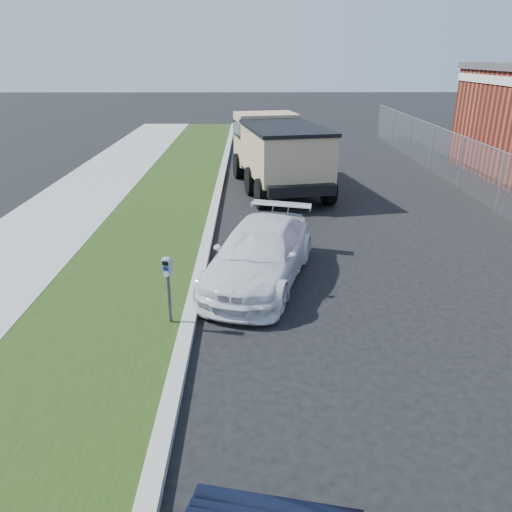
{
  "coord_description": "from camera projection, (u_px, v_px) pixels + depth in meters",
  "views": [
    {
      "loc": [
        -1.51,
        -7.55,
        4.45
      ],
      "look_at": [
        -1.4,
        1.0,
        1.0
      ],
      "focal_mm": 35.0,
      "sensor_mm": 36.0,
      "label": 1
    }
  ],
  "objects": [
    {
      "name": "chainlink_fence",
      "position": [
        503.0,
        171.0,
        14.77
      ],
      "size": [
        0.06,
        30.06,
        30.0
      ],
      "color": "slate",
      "rests_on": "ground"
    },
    {
      "name": "parking_meter",
      "position": [
        168.0,
        276.0,
        8.37
      ],
      "size": [
        0.2,
        0.16,
        1.23
      ],
      "rotation": [
        0.0,
        0.0,
        -0.31
      ],
      "color": "#3F4247",
      "rests_on": "ground"
    },
    {
      "name": "ground",
      "position": [
        337.0,
        330.0,
        8.68
      ],
      "size": [
        120.0,
        120.0,
        0.0
      ],
      "primitive_type": "plane",
      "color": "black",
      "rests_on": "ground"
    },
    {
      "name": "streetside",
      "position": [
        57.0,
        280.0,
        10.45
      ],
      "size": [
        6.12,
        50.0,
        0.15
      ],
      "color": "gray",
      "rests_on": "ground"
    },
    {
      "name": "white_wagon",
      "position": [
        260.0,
        253.0,
        10.43
      ],
      "size": [
        2.82,
        4.52,
        1.22
      ],
      "primitive_type": "imported",
      "rotation": [
        0.0,
        0.0,
        -0.28
      ],
      "color": "white",
      "rests_on": "ground"
    },
    {
      "name": "dump_truck",
      "position": [
        277.0,
        150.0,
        17.54
      ],
      "size": [
        3.42,
        6.48,
        2.42
      ],
      "rotation": [
        0.0,
        0.0,
        0.19
      ],
      "color": "black",
      "rests_on": "ground"
    }
  ]
}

